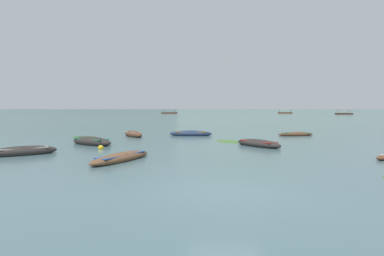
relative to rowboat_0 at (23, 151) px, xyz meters
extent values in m
plane|color=slate|center=(11.13, 1491.83, -0.21)|extent=(6000.00, 6000.00, 0.00)
cone|color=#4C5B56|center=(-463.44, 1945.07, 251.05)|extent=(1895.04, 1895.04, 502.52)
cone|color=slate|center=(394.97, 2049.88, 290.55)|extent=(2064.66, 2064.66, 581.52)
ellipsoid|color=#2D2826|center=(0.00, 0.00, -0.01)|extent=(3.76, 2.92, 0.67)
cube|color=#B7B2A3|center=(0.00, 0.00, 0.19)|extent=(2.71, 2.10, 0.05)
cube|color=#2D2826|center=(0.00, 0.00, 0.24)|extent=(0.48, 0.72, 0.04)
ellipsoid|color=brown|center=(6.30, -2.10, -0.05)|extent=(3.04, 4.45, 0.54)
cube|color=#28519E|center=(6.30, -2.10, 0.11)|extent=(2.19, 3.21, 0.05)
cube|color=brown|center=(6.30, -2.10, 0.16)|extent=(0.70, 0.42, 0.04)
ellipsoid|color=#2D2826|center=(2.44, 5.04, 0.02)|extent=(4.21, 3.51, 0.75)
cube|color=#197A56|center=(2.44, 5.04, 0.24)|extent=(3.03, 2.53, 0.05)
cube|color=#2D2826|center=(2.44, 5.04, 0.29)|extent=(0.58, 0.76, 0.04)
ellipsoid|color=navy|center=(10.13, 12.60, -0.01)|extent=(4.41, 1.70, 0.66)
cube|color=orange|center=(10.13, 12.60, 0.19)|extent=(3.18, 1.22, 0.05)
cube|color=navy|center=(10.13, 12.60, 0.24)|extent=(0.15, 0.93, 0.04)
ellipsoid|color=brown|center=(4.39, 11.97, -0.01)|extent=(2.87, 3.81, 0.66)
cube|color=#B7B2A3|center=(4.39, 11.97, 0.19)|extent=(2.07, 2.74, 0.05)
cube|color=brown|center=(4.39, 11.97, 0.24)|extent=(0.75, 0.47, 0.04)
ellipsoid|color=brown|center=(20.82, 12.41, -0.07)|extent=(3.81, 1.53, 0.47)
cube|color=#197A56|center=(20.82, 12.41, 0.07)|extent=(2.75, 1.10, 0.05)
cube|color=brown|center=(20.82, 12.41, 0.12)|extent=(0.17, 0.72, 0.04)
ellipsoid|color=#2D2826|center=(15.01, 3.90, -0.02)|extent=(3.36, 3.99, 0.64)
cube|color=#B22D28|center=(15.01, 3.90, 0.17)|extent=(2.42, 2.87, 0.05)
cube|color=#2D2826|center=(15.01, 3.90, 0.22)|extent=(0.77, 0.58, 0.04)
cube|color=brown|center=(62.47, 144.79, 0.06)|extent=(7.97, 4.55, 0.90)
cylinder|color=#4C4742|center=(59.45, 144.54, 1.19)|extent=(0.10, 0.10, 1.80)
cylinder|color=#4C4742|center=(59.98, 146.52, 1.19)|extent=(0.10, 0.10, 1.80)
cylinder|color=#4C4742|center=(64.97, 143.06, 1.19)|extent=(0.10, 0.10, 1.80)
cylinder|color=#4C4742|center=(65.50, 145.04, 1.19)|extent=(0.10, 0.10, 1.80)
cube|color=beige|center=(62.47, 144.79, 2.09)|extent=(6.69, 3.83, 0.12)
cube|color=#4C3323|center=(80.01, 116.71, 0.06)|extent=(7.49, 3.45, 0.90)
cylinder|color=#4C4742|center=(77.40, 115.39, 1.19)|extent=(0.10, 0.10, 1.80)
cylinder|color=#4C4742|center=(77.17, 117.39, 1.19)|extent=(0.10, 0.10, 1.80)
cylinder|color=#4C4742|center=(82.86, 116.03, 1.19)|extent=(0.10, 0.10, 1.80)
cylinder|color=#4C4742|center=(82.63, 118.02, 1.19)|extent=(0.10, 0.10, 1.80)
cube|color=#9E998E|center=(80.01, 116.71, 2.09)|extent=(6.29, 2.90, 0.12)
cube|color=brown|center=(-0.14, 140.47, 0.06)|extent=(8.66, 5.32, 0.90)
cylinder|color=#4C4742|center=(2.48, 142.50, 1.19)|extent=(0.10, 0.10, 1.80)
cylinder|color=#4C4742|center=(3.15, 140.14, 1.19)|extent=(0.10, 0.10, 1.80)
cylinder|color=#4C4742|center=(-3.43, 140.81, 1.19)|extent=(0.10, 0.10, 1.80)
cylinder|color=#4C4742|center=(-2.76, 138.45, 1.19)|extent=(0.10, 0.10, 1.80)
cube|color=#9E998E|center=(-0.14, 140.47, 2.09)|extent=(7.27, 4.47, 0.12)
sphere|color=yellow|center=(3.87, 2.54, -0.13)|extent=(0.38, 0.38, 0.38)
cylinder|color=black|center=(3.87, 2.54, 0.19)|extent=(0.06, 0.06, 0.64)
ellipsoid|color=#2D5628|center=(-0.19, 11.09, -0.21)|extent=(3.21, 3.17, 0.14)
ellipsoid|color=#477033|center=(13.27, 7.04, -0.21)|extent=(2.83, 3.24, 0.14)
camera|label=1|loc=(9.86, -18.00, 2.57)|focal=28.19mm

